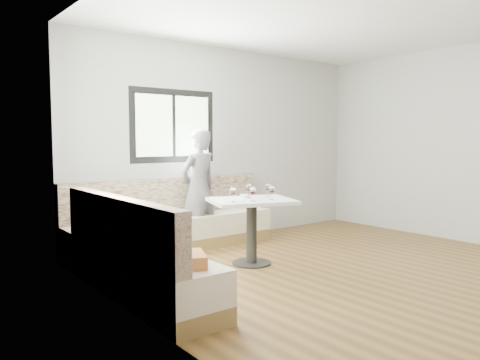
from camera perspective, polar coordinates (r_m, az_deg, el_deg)
name	(u,v)px	position (r m, az deg, el deg)	size (l,w,h in m)	color
room	(354,144)	(5.16, 13.74, 4.24)	(5.01, 5.01, 2.81)	brown
banquette	(160,238)	(5.50, -9.70, -7.00)	(2.90, 2.80, 0.95)	brown
table	(252,216)	(5.49, 1.42, -4.35)	(1.13, 1.00, 0.77)	black
person	(199,189)	(6.36, -5.06, -1.04)	(0.59, 0.38, 1.61)	#5F5C63
olive_ramekin	(245,196)	(5.56, 0.57, -1.99)	(0.11, 0.11, 0.04)	white
wine_glass_a	(233,192)	(5.20, -0.86, -1.41)	(0.08, 0.08, 0.17)	white
wine_glass_b	(253,191)	(5.25, 1.60, -1.35)	(0.08, 0.08, 0.17)	white
wine_glass_c	(272,190)	(5.39, 3.89, -1.20)	(0.08, 0.08, 0.17)	white
wine_glass_d	(249,188)	(5.57, 1.12, -0.99)	(0.08, 0.08, 0.17)	white
wine_glass_e	(268,187)	(5.65, 3.49, -0.91)	(0.08, 0.08, 0.17)	white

